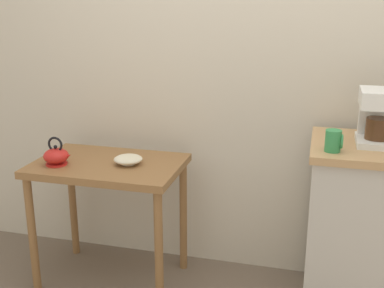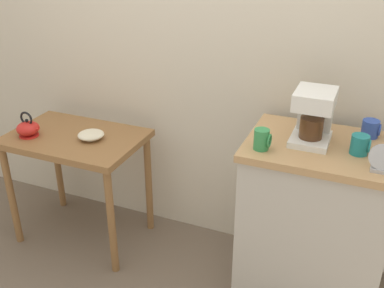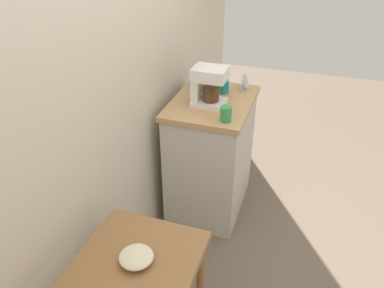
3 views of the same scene
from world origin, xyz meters
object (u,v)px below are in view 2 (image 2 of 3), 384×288
(coffee_maker, at_px, (314,113))
(mug_tall_green, at_px, (262,139))
(mug_dark_teal, at_px, (360,145))
(table_clock, at_px, (382,160))
(mug_blue, at_px, (371,129))
(bowl_stoneware, at_px, (91,135))
(teakettle, at_px, (28,128))

(coffee_maker, relative_size, mug_tall_green, 2.63)
(mug_dark_teal, xyz_separation_m, mug_tall_green, (-0.42, -0.13, 0.00))
(table_clock, bearing_deg, mug_tall_green, 178.84)
(mug_tall_green, bearing_deg, mug_blue, 36.43)
(coffee_maker, bearing_deg, mug_tall_green, -136.51)
(bowl_stoneware, distance_m, mug_dark_teal, 1.48)
(mug_dark_teal, bearing_deg, bowl_stoneware, 179.94)
(teakettle, relative_size, mug_blue, 1.84)
(bowl_stoneware, xyz_separation_m, mug_tall_green, (1.04, -0.13, 0.22))
(bowl_stoneware, distance_m, mug_tall_green, 1.07)
(mug_dark_teal, xyz_separation_m, table_clock, (0.09, -0.14, 0.01))
(coffee_maker, height_order, mug_tall_green, coffee_maker)
(teakettle, xyz_separation_m, mug_tall_green, (1.41, -0.02, 0.20))
(teakettle, xyz_separation_m, coffee_maker, (1.60, 0.16, 0.29))
(teakettle, xyz_separation_m, mug_blue, (1.86, 0.31, 0.19))
(mug_blue, bearing_deg, mug_dark_teal, -99.24)
(table_clock, bearing_deg, mug_blue, 99.89)
(bowl_stoneware, xyz_separation_m, coffee_maker, (1.24, 0.06, 0.31))
(bowl_stoneware, bearing_deg, mug_blue, 7.96)
(bowl_stoneware, relative_size, mug_blue, 1.73)
(teakettle, distance_m, mug_dark_teal, 1.84)
(mug_blue, height_order, table_clock, table_clock)
(teakettle, bearing_deg, mug_blue, 9.53)
(mug_dark_teal, relative_size, mug_tall_green, 0.92)
(teakettle, distance_m, mug_tall_green, 1.42)
(teakettle, relative_size, table_clock, 1.33)
(bowl_stoneware, relative_size, mug_dark_teal, 1.68)
(coffee_maker, xyz_separation_m, mug_tall_green, (-0.20, -0.19, -0.09))
(mug_blue, xyz_separation_m, mug_dark_teal, (-0.03, -0.21, 0.00))
(bowl_stoneware, bearing_deg, mug_dark_teal, -0.06)
(teakettle, distance_m, table_clock, 1.94)
(mug_dark_teal, height_order, table_clock, table_clock)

